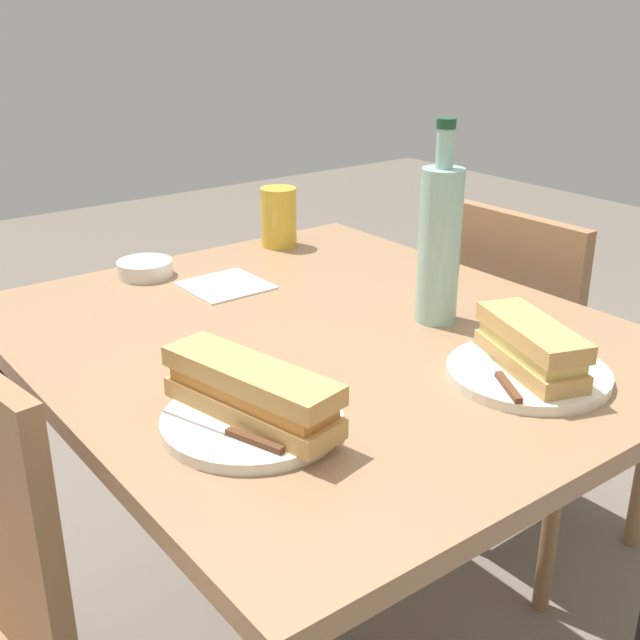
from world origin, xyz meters
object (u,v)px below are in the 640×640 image
object	(u,v)px
baguette_sandwich_far	(531,346)
olive_bowl	(145,268)
plate_near	(252,421)
knife_near	(229,432)
chair_near	(523,366)
knife_far	(499,375)
dining_table	(320,402)
baguette_sandwich_near	(251,391)
plate_far	(528,373)
beer_glass	(279,217)
water_bottle	(439,242)

from	to	relation	value
baguette_sandwich_far	olive_bowl	size ratio (longest dim) A/B	1.94
plate_near	knife_near	xyz separation A→B (m)	(-0.02, 0.05, 0.01)
chair_near	baguette_sandwich_far	xyz separation A→B (m)	(-0.38, 0.50, 0.32)
knife_near	olive_bowl	bearing A→B (deg)	-17.34
baguette_sandwich_far	knife_far	bearing A→B (deg)	82.20
baguette_sandwich_far	olive_bowl	distance (m)	0.76
knife_near	dining_table	bearing A→B (deg)	-54.61
baguette_sandwich_near	plate_far	xyz separation A→B (m)	(-0.12, -0.38, -0.04)
knife_far	chair_near	bearing A→B (deg)	-55.81
knife_near	knife_far	world-z (taller)	same
knife_far	beer_glass	distance (m)	0.74
baguette_sandwich_near	water_bottle	bearing A→B (deg)	-75.24
beer_glass	chair_near	bearing A→B (deg)	-131.07
knife_near	plate_far	world-z (taller)	knife_near
dining_table	plate_near	distance (m)	0.34
plate_near	plate_far	distance (m)	0.40
dining_table	knife_near	world-z (taller)	knife_near
plate_far	olive_bowl	world-z (taller)	olive_bowl
baguette_sandwich_near	plate_far	world-z (taller)	baguette_sandwich_near
knife_far	water_bottle	bearing A→B (deg)	-25.09
plate_near	baguette_sandwich_near	size ratio (longest dim) A/B	0.88
beer_glass	knife_far	bearing A→B (deg)	168.89
water_bottle	beer_glass	bearing A→B (deg)	-4.29
knife_near	knife_far	size ratio (longest dim) A/B	1.08
plate_far	beer_glass	size ratio (longest dim) A/B	1.81
plate_far	knife_near	bearing A→B (deg)	76.98
dining_table	baguette_sandwich_far	distance (m)	0.38
plate_near	baguette_sandwich_near	xyz separation A→B (m)	(-0.00, 0.00, 0.04)
knife_far	olive_bowl	distance (m)	0.74
water_bottle	chair_near	bearing A→B (deg)	-71.49
plate_near	plate_far	xyz separation A→B (m)	(-0.12, -0.38, 0.00)
plate_far	olive_bowl	bearing A→B (deg)	17.40
knife_near	beer_glass	distance (m)	0.82
dining_table	beer_glass	distance (m)	0.52
dining_table	knife_near	size ratio (longest dim) A/B	5.74
olive_bowl	plate_near	bearing A→B (deg)	166.10
baguette_sandwich_near	knife_far	world-z (taller)	baguette_sandwich_near
dining_table	beer_glass	world-z (taller)	beer_glass
baguette_sandwich_far	olive_bowl	world-z (taller)	baguette_sandwich_far
dining_table	plate_near	world-z (taller)	plate_near
plate_far	chair_near	bearing A→B (deg)	-52.51
plate_far	plate_near	bearing A→B (deg)	72.45
dining_table	plate_near	size ratio (longest dim) A/B	4.44
chair_near	baguette_sandwich_far	distance (m)	0.70
chair_near	knife_near	bearing A→B (deg)	107.13
dining_table	baguette_sandwich_near	bearing A→B (deg)	127.07
chair_near	knife_far	distance (m)	0.72
knife_near	baguette_sandwich_far	distance (m)	0.44
water_bottle	plate_far	bearing A→B (deg)	167.41
plate_near	beer_glass	size ratio (longest dim) A/B	1.81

